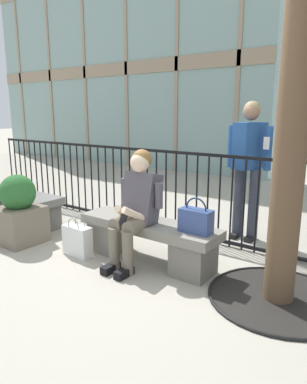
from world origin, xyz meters
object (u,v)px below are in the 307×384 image
Objects in this scene: shopping_bag at (77,240)px; seated_person_with_phone at (136,205)px; handbag_on_bench at (196,220)px; bystander_at_railing at (248,160)px; stone_bench_far at (18,204)px; stone_bench at (148,237)px; planter at (19,212)px.

seated_person_with_phone is at bearing 17.69° from shopping_bag.
shopping_bag is at bearing -165.68° from handbag_on_bench.
bystander_at_railing is 3.29m from stone_bench_far.
handbag_on_bench is 0.22× the size of stone_bench_far.
stone_bench is 1.60m from bystander_at_railing.
shopping_bag is at bearing 7.97° from planter.
stone_bench is 1.32× the size of seated_person_with_phone.
shopping_bag is at bearing -154.74° from stone_bench.
bystander_at_railing is (1.29, 1.65, 0.82)m from shopping_bag.
handbag_on_bench is at bearing 0.02° from stone_bench_far.
bystander_at_railing reaches higher than shopping_bag.
stone_bench is at bearing 0.26° from stone_bench_far.
stone_bench_far is (-2.36, -0.01, 0.00)m from stone_bench.
shopping_bag is at bearing -162.31° from seated_person_with_phone.
planter is at bearing -172.03° from shopping_bag.
handbag_on_bench is 2.25m from planter.
shopping_bag is 0.26× the size of bystander_at_railing.
stone_bench is at bearing 179.01° from handbag_on_bench.
seated_person_with_phone is at bearing -2.92° from stone_bench_far.
handbag_on_bench is (0.63, 0.12, -0.08)m from seated_person_with_phone.
shopping_bag is 0.28× the size of stone_bench_far.
seated_person_with_phone reaches higher than handbag_on_bench.
planter is (-1.56, -0.34, -0.26)m from seated_person_with_phone.
seated_person_with_phone is at bearing -113.37° from bystander_at_railing.
stone_bench is 0.65m from handbag_on_bench.
handbag_on_bench is at bearing 10.61° from seated_person_with_phone.
stone_bench_far is at bearing 168.46° from shopping_bag.
bystander_at_railing reaches higher than planter.
handbag_on_bench reaches higher than shopping_bag.
seated_person_with_phone is 0.71× the size of bystander_at_railing.
handbag_on_bench is (0.58, -0.01, 0.30)m from stone_bench.
stone_bench is 3.57× the size of shopping_bag.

